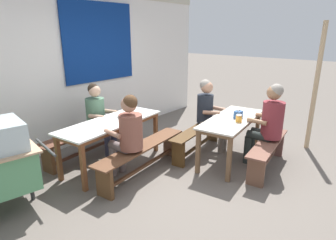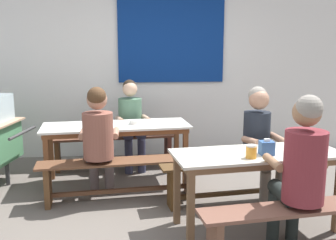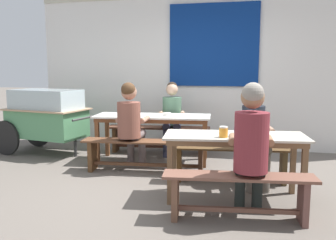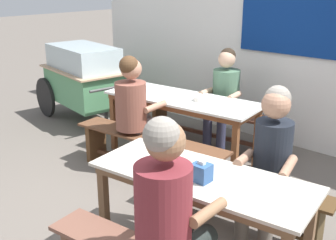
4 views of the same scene
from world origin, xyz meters
TOP-DOWN VIEW (x-y plane):
  - ground_plane at (0.00, 0.00)m, footprint 40.00×40.00m
  - backdrop_wall at (0.01, 2.43)m, footprint 6.41×0.23m
  - dining_table_far at (-0.63, 1.13)m, footprint 1.88×0.83m
  - dining_table_near at (0.73, -0.29)m, footprint 1.65×0.80m
  - bench_far_back at (-0.69, 1.74)m, footprint 1.83×0.49m
  - bench_far_front at (-0.57, 0.51)m, footprint 1.85×0.50m
  - bench_near_back at (0.65, 0.32)m, footprint 1.62×0.45m
  - bench_near_front at (0.80, -0.91)m, footprint 1.50×0.46m
  - person_left_back_turned at (-0.81, 0.55)m, footprint 0.44×0.54m
  - person_center_facing at (-0.44, 1.70)m, footprint 0.49×0.54m
  - person_right_near_table at (0.94, 0.27)m, footprint 0.46×0.58m
  - person_near_front at (0.91, -0.83)m, footprint 0.45×0.55m
  - tissue_box at (0.78, -0.37)m, footprint 0.12×0.11m
  - condiment_jar at (0.61, -0.47)m, footprint 0.10×0.10m
  - soup_bowl at (-0.40, 1.15)m, footprint 0.13×0.13m
  - wooden_support_post at (2.14, -1.18)m, footprint 0.08×0.08m

SIDE VIEW (x-z plane):
  - ground_plane at x=0.00m, z-range 0.00..0.00m
  - bench_near_back at x=0.65m, z-range 0.07..0.54m
  - bench_near_front at x=0.80m, z-range 0.08..0.55m
  - bench_far_front at x=-0.57m, z-range 0.08..0.55m
  - bench_far_back at x=-0.69m, z-range 0.09..0.56m
  - dining_table_near at x=0.73m, z-range 0.29..1.04m
  - dining_table_far at x=-0.63m, z-range 0.30..1.05m
  - person_center_facing at x=-0.44m, z-range 0.09..1.35m
  - person_right_near_table at x=0.94m, z-range 0.09..1.39m
  - person_left_back_turned at x=-0.81m, z-range 0.10..1.40m
  - soup_bowl at x=-0.40m, z-range 0.75..0.80m
  - person_near_front at x=0.91m, z-range 0.10..1.47m
  - condiment_jar at x=0.61m, z-range 0.75..0.87m
  - tissue_box at x=0.78m, z-range 0.74..0.89m
  - wooden_support_post at x=2.14m, z-range 0.00..2.29m
  - backdrop_wall at x=0.01m, z-range 0.07..3.04m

